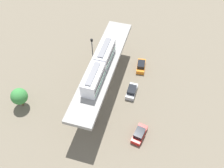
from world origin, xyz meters
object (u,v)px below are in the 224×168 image
object	(u,v)px
train	(99,66)
parked_car_orange	(141,66)
signal_post	(93,55)
parked_car_silver	(132,91)
parked_car_red	(139,134)
tree_near_viaduct	(19,96)

from	to	relation	value
train	parked_car_orange	bearing A→B (deg)	-123.54
signal_post	train	bearing A→B (deg)	120.79
parked_car_silver	parked_car_orange	size ratio (longest dim) A/B	0.97
parked_car_silver	signal_post	bearing A→B (deg)	-19.10
parked_car_red	signal_post	distance (m)	19.27
parked_car_red	tree_near_viaduct	xyz separation A→B (m)	(24.57, -0.39, 2.22)
parked_car_orange	tree_near_viaduct	xyz separation A→B (m)	(21.25, 16.96, 2.22)
train	parked_car_red	distance (m)	14.80
parked_car_red	parked_car_silver	bearing A→B (deg)	-58.71
parked_car_red	parked_car_silver	size ratio (longest dim) A/B	1.05
train	parked_car_orange	world-z (taller)	train
train	tree_near_viaduct	xyz separation A→B (m)	(14.64, 6.99, -5.90)
parked_car_silver	tree_near_viaduct	distance (m)	22.90
parked_car_red	parked_car_orange	world-z (taller)	same
parked_car_silver	tree_near_viaduct	xyz separation A→B (m)	(20.87, 9.17, 2.22)
signal_post	parked_car_orange	bearing A→B (deg)	-156.92
train	parked_car_red	size ratio (longest dim) A/B	3.04
parked_car_orange	tree_near_viaduct	size ratio (longest dim) A/B	0.94
train	parked_car_orange	distance (m)	14.45
parked_car_red	parked_car_orange	bearing A→B (deg)	-69.03
parked_car_silver	tree_near_viaduct	size ratio (longest dim) A/B	0.91
train	parked_car_silver	size ratio (longest dim) A/B	3.20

